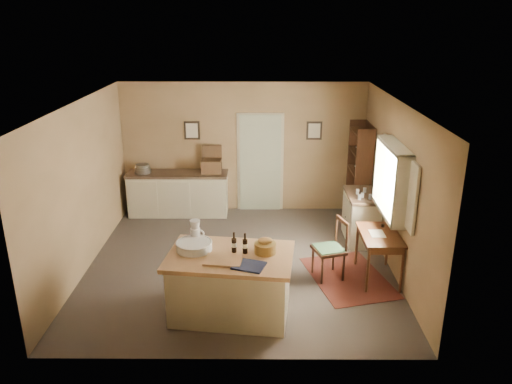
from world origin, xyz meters
TOP-DOWN VIEW (x-y plane):
  - ground at (0.00, 0.00)m, footprint 5.00×5.00m
  - wall_back at (0.00, 2.50)m, footprint 5.00×0.10m
  - wall_front at (0.00, -2.50)m, footprint 5.00×0.10m
  - wall_left at (-2.50, 0.00)m, footprint 0.10×5.00m
  - wall_right at (2.50, 0.00)m, footprint 0.10×5.00m
  - ceiling at (0.00, 0.00)m, footprint 5.00×5.00m
  - door at (0.35, 2.47)m, footprint 0.97×0.06m
  - framed_prints at (0.20, 2.48)m, footprint 2.82×0.02m
  - window at (2.42, -0.20)m, footprint 0.25×1.99m
  - work_island at (-0.07, -1.49)m, footprint 1.80×1.29m
  - sideboard at (-1.34, 2.20)m, footprint 2.06×0.58m
  - rug at (1.75, -0.49)m, footprint 1.46×1.82m
  - writing_desk at (2.20, -0.49)m, footprint 0.59×0.96m
  - desk_chair at (1.42, -0.47)m, footprint 0.56×0.56m
  - right_cabinet at (2.20, 0.95)m, footprint 0.56×1.00m
  - shelving_unit at (2.35, 1.90)m, footprint 0.34×0.89m

SIDE VIEW (x-z plane):
  - ground at x=0.00m, z-range 0.00..0.00m
  - rug at x=1.75m, z-range 0.00..0.01m
  - right_cabinet at x=2.20m, z-range -0.04..0.95m
  - sideboard at x=-1.34m, z-range -0.11..1.07m
  - desk_chair at x=1.42m, z-range 0.00..0.96m
  - work_island at x=-0.07m, z-range -0.12..1.08m
  - writing_desk at x=2.20m, z-range 0.26..1.08m
  - shelving_unit at x=2.35m, z-range 0.00..1.97m
  - door at x=0.35m, z-range 0.00..2.11m
  - wall_back at x=0.00m, z-range 0.00..2.70m
  - wall_front at x=0.00m, z-range 0.00..2.70m
  - wall_left at x=-2.50m, z-range 0.00..2.70m
  - wall_right at x=2.50m, z-range 0.00..2.70m
  - window at x=2.42m, z-range 0.99..2.11m
  - framed_prints at x=0.20m, z-range 1.53..1.91m
  - ceiling at x=0.00m, z-range 2.70..2.70m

